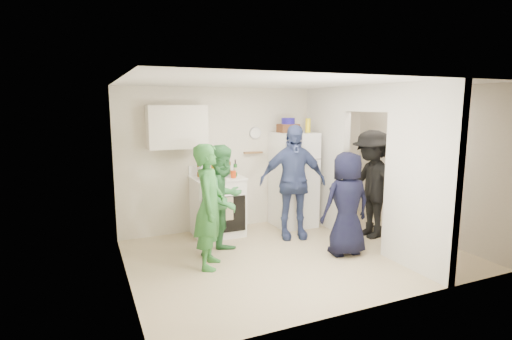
{
  "coord_description": "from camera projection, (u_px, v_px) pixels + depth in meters",
  "views": [
    {
      "loc": [
        -2.83,
        -4.94,
        2.2
      ],
      "look_at": [
        -0.49,
        0.4,
        1.25
      ],
      "focal_mm": 28.0,
      "sensor_mm": 36.0,
      "label": 1
    }
  ],
  "objects": [
    {
      "name": "bottle_f",
      "position": [
        227.0,
        167.0,
        6.77
      ],
      "size": [
        0.07,
        0.07,
        0.33
      ],
      "primitive_type": "cylinder",
      "color": "black",
      "rests_on": "stove"
    },
    {
      "name": "upper_cabinet",
      "position": [
        177.0,
        127.0,
        6.46
      ],
      "size": [
        0.95,
        0.34,
        0.7
      ],
      "primitive_type": "cube",
      "color": "silver",
      "rests_on": "wall_back"
    },
    {
      "name": "person_navy",
      "position": [
        347.0,
        204.0,
        5.85
      ],
      "size": [
        0.79,
        0.54,
        1.54
      ],
      "primitive_type": "imported",
      "rotation": [
        0.0,
        0.0,
        -3.21
      ],
      "color": "black",
      "rests_on": "floor"
    },
    {
      "name": "bottle_j",
      "position": [
        235.0,
        168.0,
        6.73
      ],
      "size": [
        0.06,
        0.06,
        0.29
      ],
      "primitive_type": "cylinder",
      "color": "#205D23",
      "rests_on": "stove"
    },
    {
      "name": "wall_back",
      "position": [
        252.0,
        158.0,
        7.27
      ],
      "size": [
        4.8,
        0.0,
        4.8
      ],
      "primitive_type": "plane",
      "rotation": [
        1.57,
        0.0,
        0.0
      ],
      "color": "silver",
      "rests_on": "floor"
    },
    {
      "name": "wall_left",
      "position": [
        124.0,
        185.0,
        4.79
      ],
      "size": [
        0.0,
        3.4,
        3.4
      ],
      "primitive_type": "plane",
      "rotation": [
        1.57,
        0.0,
        1.57
      ],
      "color": "silver",
      "rests_on": "floor"
    },
    {
      "name": "partition_pier_back",
      "position": [
        326.0,
        158.0,
        7.21
      ],
      "size": [
        0.12,
        1.2,
        2.5
      ],
      "primitive_type": "cube",
      "color": "silver",
      "rests_on": "floor"
    },
    {
      "name": "person_nook",
      "position": [
        371.0,
        184.0,
        6.63
      ],
      "size": [
        0.68,
        1.17,
        1.8
      ],
      "primitive_type": "imported",
      "rotation": [
        0.0,
        0.0,
        -1.58
      ],
      "color": "black",
      "rests_on": "floor"
    },
    {
      "name": "bottle_a",
      "position": [
        199.0,
        167.0,
        6.7
      ],
      "size": [
        0.08,
        0.08,
        0.32
      ],
      "primitive_type": "cylinder",
      "color": "brown",
      "rests_on": "stove"
    },
    {
      "name": "blue_bowl",
      "position": [
        288.0,
        121.0,
        7.11
      ],
      "size": [
        0.24,
        0.24,
        0.11
      ],
      "primitive_type": "cylinder",
      "color": "#1D1593",
      "rests_on": "wicker_basket"
    },
    {
      "name": "nook_window_frame",
      "position": [
        414.0,
        138.0,
        6.79
      ],
      "size": [
        0.04,
        0.76,
        0.86
      ],
      "primitive_type": "cube",
      "color": "white",
      "rests_on": "wall_right"
    },
    {
      "name": "wicker_basket",
      "position": [
        288.0,
        128.0,
        7.13
      ],
      "size": [
        0.35,
        0.25,
        0.15
      ],
      "primitive_type": "cube",
      "color": "brown",
      "rests_on": "fridge"
    },
    {
      "name": "person_denim",
      "position": [
        293.0,
        182.0,
        6.59
      ],
      "size": [
        1.19,
        0.74,
        1.89
      ],
      "primitive_type": "imported",
      "rotation": [
        0.0,
        0.0,
        -0.27
      ],
      "color": "navy",
      "rests_on": "floor"
    },
    {
      "name": "wall_right",
      "position": [
        423.0,
        162.0,
        6.69
      ],
      "size": [
        0.0,
        3.4,
        3.4
      ],
      "primitive_type": "plane",
      "rotation": [
        1.57,
        0.0,
        -1.57
      ],
      "color": "silver",
      "rests_on": "floor"
    },
    {
      "name": "wall_front",
      "position": [
        379.0,
        196.0,
        4.2
      ],
      "size": [
        4.8,
        0.0,
        4.8
      ],
      "primitive_type": "plane",
      "rotation": [
        -1.57,
        0.0,
        0.0
      ],
      "color": "silver",
      "rests_on": "floor"
    },
    {
      "name": "bottle_c",
      "position": [
        210.0,
        168.0,
        6.8
      ],
      "size": [
        0.06,
        0.06,
        0.27
      ],
      "primitive_type": "cylinder",
      "color": "#ADB4BB",
      "rests_on": "stove"
    },
    {
      "name": "person_green_left",
      "position": [
        209.0,
        206.0,
        5.38
      ],
      "size": [
        0.64,
        0.74,
        1.7
      ],
      "primitive_type": "imported",
      "rotation": [
        0.0,
        0.0,
        1.12
      ],
      "color": "#32752F",
      "rests_on": "floor"
    },
    {
      "name": "bottle_i",
      "position": [
        219.0,
        167.0,
        6.78
      ],
      "size": [
        0.07,
        0.07,
        0.3
      ],
      "primitive_type": "cylinder",
      "color": "#56280E",
      "rests_on": "stove"
    },
    {
      "name": "floor",
      "position": [
        297.0,
        255.0,
        5.94
      ],
      "size": [
        4.8,
        4.8,
        0.0
      ],
      "primitive_type": "plane",
      "color": "tan",
      "rests_on": "ground"
    },
    {
      "name": "bottle_k",
      "position": [
        204.0,
        169.0,
        6.65
      ],
      "size": [
        0.06,
        0.06,
        0.27
      ],
      "primitive_type": "cylinder",
      "color": "olive",
      "rests_on": "stove"
    },
    {
      "name": "stove",
      "position": [
        217.0,
        206.0,
        6.79
      ],
      "size": [
        0.84,
        0.7,
        1.01
      ],
      "primitive_type": "cube",
      "color": "white",
      "rests_on": "floor"
    },
    {
      "name": "bottle_l",
      "position": [
        227.0,
        170.0,
        6.63
      ],
      "size": [
        0.06,
        0.06,
        0.27
      ],
      "primitive_type": "cylinder",
      "color": "gray",
      "rests_on": "stove"
    },
    {
      "name": "partition_header",
      "position": [
        369.0,
        98.0,
        6.04
      ],
      "size": [
        0.12,
        1.0,
        0.4
      ],
      "primitive_type": "cube",
      "color": "silver",
      "rests_on": "partition_pier_back"
    },
    {
      "name": "yellow_cup_stack_top",
      "position": [
        308.0,
        125.0,
        7.12
      ],
      "size": [
        0.09,
        0.09,
        0.25
      ],
      "primitive_type": "cylinder",
      "color": "yellow",
      "rests_on": "fridge"
    },
    {
      "name": "fridge",
      "position": [
        294.0,
        179.0,
        7.28
      ],
      "size": [
        0.71,
        0.69,
        1.71
      ],
      "primitive_type": "cube",
      "color": "white",
      "rests_on": "floor"
    },
    {
      "name": "spice_shelf",
      "position": [
        253.0,
        153.0,
        7.21
      ],
      "size": [
        0.35,
        0.08,
        0.03
      ],
      "primitive_type": "cube",
      "color": "olive",
      "rests_on": "wall_back"
    },
    {
      "name": "bottle_g",
      "position": [
        229.0,
        166.0,
        6.93
      ],
      "size": [
        0.07,
        0.07,
        0.29
      ],
      "primitive_type": "cylinder",
      "color": "olive",
      "rests_on": "stove"
    },
    {
      "name": "ceiling",
      "position": [
        300.0,
        83.0,
        5.54
      ],
      "size": [
        4.8,
        4.8,
        0.0
      ],
      "primitive_type": "plane",
      "rotation": [
        3.14,
        0.0,
        0.0
      ],
      "color": "white",
      "rests_on": "wall_back"
    },
    {
      "name": "bottle_b",
      "position": [
        207.0,
        169.0,
        6.52
      ],
      "size": [
        0.06,
        0.06,
        0.31
      ],
      "primitive_type": "cylinder",
      "color": "#194B19",
      "rests_on": "stove"
    },
    {
      "name": "nook_window",
      "position": [
        415.0,
        138.0,
        6.8
      ],
      "size": [
        0.03,
        0.7,
        0.8
      ],
      "primitive_type": "cube",
      "color": "black",
      "rests_on": "wall_right"
    },
    {
      "name": "yellow_cup_stack_stove",
      "position": [
        214.0,
        172.0,
        6.44
      ],
      "size": [
        0.09,
        0.09,
        0.25
      ],
      "primitive_type": "cylinder",
      "color": "orange",
      "rests_on": "stove"
    },
    {
      "name": "nook_valance",
      "position": [
        414.0,
        117.0,
        6.72
      ],
      "size": [
        0.04,
        0.82,
        0.18
      ],
      "primitive_type": "cube",
      "color": "white",
      "rests_on": "wall_right"
    },
    {
      "name": "partition_pier_front",
      "position": [
        420.0,
        179.0,
        5.22
      ],
      "size": [
        0.12,
        1.2,
        2.5
      ],
      "primitive_type": "cube",
      "color": "silver",
      "rests_on": "floor"
    },
    {
      "name": "bottle_h",
      "position": [
        201.0,
        170.0,
        6.44
      ],
      "size": [
        0.07,
        0.07,
        0.33
      ],
      "primitive_type": "cylinder",
      "color": "silver",
      "rests_on": "stove"
    },
    {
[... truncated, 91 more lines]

